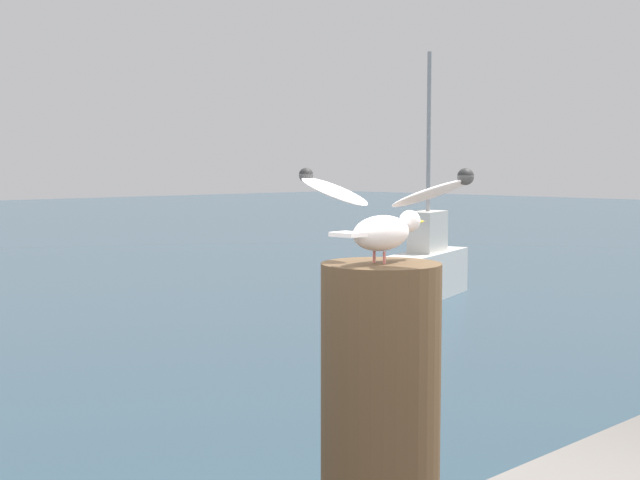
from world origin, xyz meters
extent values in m
cylinder|color=#4C3823|center=(-0.48, -0.30, 1.77)|extent=(0.34, 0.34, 0.95)
cylinder|color=#C66660|center=(-0.49, -0.32, 2.27)|extent=(0.01, 0.01, 0.04)
cylinder|color=#C66660|center=(-0.50, -0.28, 2.27)|extent=(0.01, 0.01, 0.04)
ellipsoid|color=silver|center=(-0.48, -0.30, 2.33)|extent=(0.24, 0.11, 0.10)
sphere|color=silver|center=(-0.35, -0.29, 2.36)|extent=(0.06, 0.06, 0.06)
cone|color=yellow|center=(-0.30, -0.29, 2.36)|extent=(0.05, 0.02, 0.02)
cube|color=silver|center=(-0.63, -0.31, 2.34)|extent=(0.08, 0.08, 0.01)
ellipsoid|color=silver|center=(-0.48, -0.47, 2.45)|extent=(0.14, 0.25, 0.10)
sphere|color=#393939|center=(-0.47, -0.58, 2.49)|extent=(0.04, 0.04, 0.04)
ellipsoid|color=silver|center=(-0.51, -0.13, 2.45)|extent=(0.14, 0.25, 0.10)
sphere|color=#393939|center=(-0.51, -0.02, 2.49)|extent=(0.04, 0.04, 0.04)
cube|color=silver|center=(10.31, 8.48, 0.44)|extent=(3.35, 1.69, 0.88)
cone|color=silver|center=(8.58, 7.93, 0.48)|extent=(0.83, 0.83, 0.66)
cube|color=silver|center=(10.65, 8.59, 1.27)|extent=(1.06, 0.73, 0.78)
cylinder|color=#A5A5A8|center=(10.65, 8.59, 3.16)|extent=(0.08, 0.08, 3.00)
camera|label=1|loc=(-2.30, -1.94, 2.52)|focal=48.94mm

